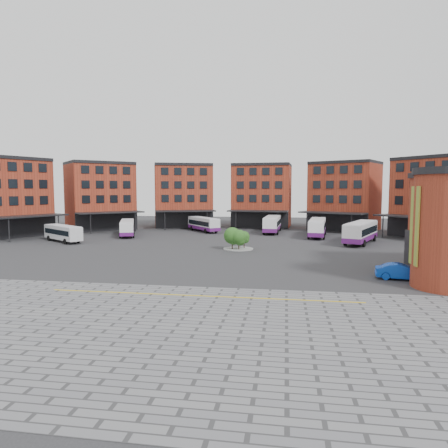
# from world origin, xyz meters

# --- Properties ---
(ground) EXTENTS (160.00, 160.00, 0.00)m
(ground) POSITION_xyz_m (0.00, 0.00, 0.00)
(ground) COLOR #28282B
(ground) RESTS_ON ground
(paving_zone) EXTENTS (50.00, 22.00, 0.02)m
(paving_zone) POSITION_xyz_m (2.00, -22.00, 0.01)
(paving_zone) COLOR slate
(paving_zone) RESTS_ON ground
(yellow_line) EXTENTS (26.00, 0.15, 0.02)m
(yellow_line) POSITION_xyz_m (2.00, -14.00, 0.03)
(yellow_line) COLOR gold
(yellow_line) RESTS_ON paving_zone
(main_building) EXTENTS (94.14, 42.48, 14.60)m
(main_building) POSITION_xyz_m (-4.77, 38.25, 7.23)
(main_building) COLOR maroon
(main_building) RESTS_ON ground
(tree_island) EXTENTS (4.40, 4.40, 3.26)m
(tree_island) POSITION_xyz_m (1.85, 11.42, 1.73)
(tree_island) COLOR gray
(tree_island) RESTS_ON ground
(bus_a) EXTENTS (9.21, 7.37, 2.74)m
(bus_a) POSITION_xyz_m (-27.77, 15.61, 1.63)
(bus_a) COLOR silver
(bus_a) RESTS_ON ground
(bus_b) EXTENTS (5.96, 10.55, 2.92)m
(bus_b) POSITION_xyz_m (-20.54, 25.30, 1.58)
(bus_b) COLOR white
(bus_b) RESTS_ON ground
(bus_c) EXTENTS (8.25, 9.70, 2.93)m
(bus_c) POSITION_xyz_m (-7.97, 35.03, 1.59)
(bus_c) COLOR silver
(bus_c) RESTS_ON ground
(bus_d) EXTENTS (3.44, 11.88, 3.31)m
(bus_d) POSITION_xyz_m (6.16, 35.24, 1.79)
(bus_d) COLOR white
(bus_d) RESTS_ON ground
(bus_e) EXTENTS (4.06, 11.90, 3.29)m
(bus_e) POSITION_xyz_m (14.57, 29.30, 1.78)
(bus_e) COLOR white
(bus_e) RESTS_ON ground
(bus_f) EXTENTS (7.37, 12.45, 3.47)m
(bus_f) POSITION_xyz_m (20.82, 21.22, 1.88)
(bus_f) COLOR silver
(bus_f) RESTS_ON ground
(blue_car) EXTENTS (4.91, 2.35, 1.55)m
(blue_car) POSITION_xyz_m (19.92, -5.11, 0.78)
(blue_car) COLOR #0D3DB1
(blue_car) RESTS_ON ground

